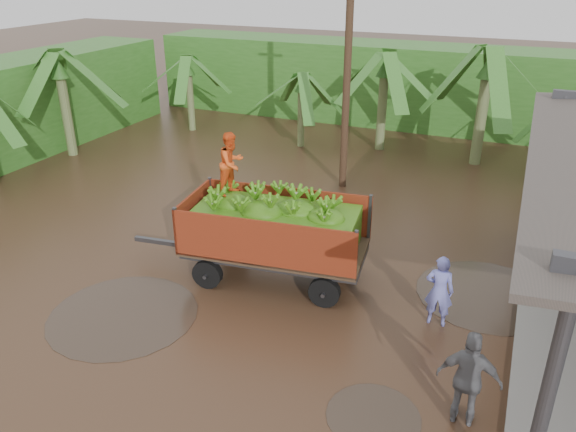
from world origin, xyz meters
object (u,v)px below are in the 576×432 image
object	(u,v)px
man_grey	(469,379)
utility_pole	(347,72)
man_blue	(439,291)
banana_trailer	(274,229)

from	to	relation	value
man_grey	utility_pole	xyz separation A→B (m)	(-5.27, 9.47, 2.97)
man_blue	utility_pole	world-z (taller)	utility_pole
man_blue	man_grey	bearing A→B (deg)	106.76
banana_trailer	man_blue	world-z (taller)	banana_trailer
man_blue	utility_pole	distance (m)	8.64
banana_trailer	utility_pole	distance (m)	6.92
man_blue	man_grey	size ratio (longest dim) A/B	0.91
utility_pole	man_grey	bearing A→B (deg)	-60.93
banana_trailer	man_blue	distance (m)	4.02
man_blue	man_grey	distance (m)	2.82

